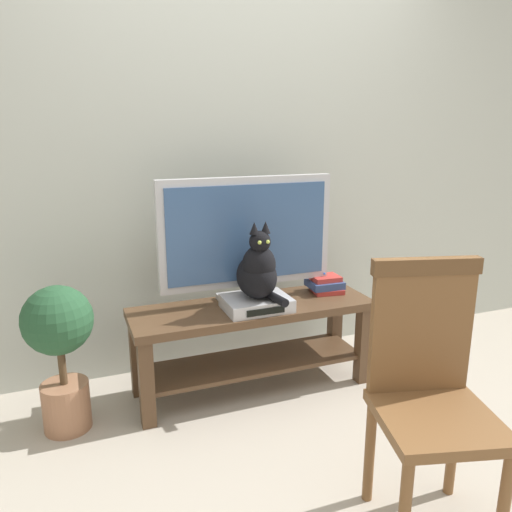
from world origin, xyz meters
TOP-DOWN VIEW (x-y plane):
  - ground_plane at (0.00, 0.00)m, footprint 12.00×12.00m
  - back_wall at (0.00, 0.99)m, footprint 7.00×0.12m
  - tv_stand at (-0.07, 0.50)m, footprint 1.33×0.42m
  - tv at (-0.07, 0.58)m, footprint 0.97×0.20m
  - media_box at (-0.08, 0.43)m, footprint 0.34×0.26m
  - cat at (-0.07, 0.41)m, footprint 0.20×0.33m
  - wooden_chair at (0.18, -0.61)m, footprint 0.49×0.49m
  - book_stack at (0.41, 0.56)m, footprint 0.20×0.19m
  - potted_plant at (-1.06, 0.46)m, footprint 0.33×0.33m

SIDE VIEW (x-z plane):
  - ground_plane at x=0.00m, z-range 0.00..0.00m
  - tv_stand at x=-0.07m, z-range 0.10..0.60m
  - potted_plant at x=-1.06m, z-range 0.08..0.81m
  - media_box at x=-0.08m, z-range 0.50..0.56m
  - book_stack at x=0.41m, z-range 0.49..0.59m
  - wooden_chair at x=0.18m, z-range 0.06..1.05m
  - cat at x=-0.07m, z-range 0.51..0.92m
  - tv at x=-0.07m, z-range 0.52..1.21m
  - back_wall at x=0.00m, z-range 0.00..2.80m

